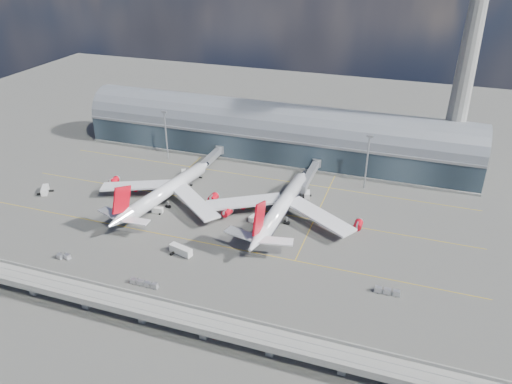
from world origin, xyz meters
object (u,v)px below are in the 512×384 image
(control_tower, at_px, (466,67))
(cargo_train_0, at_px, (64,256))
(service_truck_3, at_px, (254,218))
(cargo_train_2, at_px, (387,291))
(service_truck_4, at_px, (307,195))
(service_truck_2, at_px, (181,250))
(floodlight_mast_right, at_px, (367,161))
(airliner_left, at_px, (164,192))
(cargo_train_1, at_px, (144,283))
(airliner_right, at_px, (281,208))
(service_truck_0, at_px, (45,190))
(service_truck_5, at_px, (184,174))
(service_truck_1, at_px, (158,210))
(floodlight_mast_left, at_px, (166,134))

(control_tower, xyz_separation_m, cargo_train_0, (-128.65, -118.80, -50.71))
(service_truck_3, bearing_deg, cargo_train_2, -8.71)
(service_truck_3, relative_size, service_truck_4, 1.04)
(control_tower, bearing_deg, service_truck_2, -131.30)
(control_tower, height_order, floodlight_mast_right, control_tower)
(airliner_left, bearing_deg, service_truck_2, -43.67)
(cargo_train_1, xyz_separation_m, cargo_train_2, (76.42, 21.97, 0.08))
(control_tower, height_order, airliner_left, control_tower)
(airliner_right, distance_m, service_truck_0, 106.77)
(service_truck_3, height_order, service_truck_5, service_truck_5)
(service_truck_1, height_order, cargo_train_0, service_truck_1)
(service_truck_0, relative_size, service_truck_4, 1.42)
(control_tower, distance_m, service_truck_0, 193.36)
(airliner_left, xyz_separation_m, service_truck_3, (40.70, -0.24, -4.51))
(control_tower, relative_size, service_truck_2, 10.94)
(service_truck_3, distance_m, service_truck_4, 30.18)
(floodlight_mast_left, xyz_separation_m, cargo_train_0, (6.35, -90.80, -12.70))
(service_truck_4, height_order, cargo_train_1, service_truck_4)
(cargo_train_0, bearing_deg, service_truck_0, 59.57)
(floodlight_mast_left, xyz_separation_m, floodlight_mast_right, (100.00, 0.00, 0.00))
(service_truck_2, distance_m, service_truck_4, 65.72)
(control_tower, relative_size, service_truck_1, 21.73)
(cargo_train_2, bearing_deg, airliner_right, 53.98)
(cargo_train_0, bearing_deg, service_truck_1, -7.99)
(airliner_left, relative_size, service_truck_5, 11.22)
(service_truck_4, bearing_deg, airliner_left, -169.38)
(service_truck_2, height_order, service_truck_4, service_truck_2)
(service_truck_1, distance_m, cargo_train_2, 98.18)
(service_truck_4, relative_size, cargo_train_1, 0.52)
(airliner_left, bearing_deg, floodlight_mast_left, 125.82)
(service_truck_1, height_order, service_truck_2, service_truck_2)
(airliner_left, distance_m, service_truck_5, 28.28)
(service_truck_2, bearing_deg, airliner_left, 51.98)
(service_truck_1, distance_m, cargo_train_0, 42.87)
(control_tower, xyz_separation_m, service_truck_1, (-112.81, -78.96, -50.32))
(cargo_train_0, height_order, cargo_train_2, cargo_train_2)
(service_truck_0, xyz_separation_m, service_truck_1, (56.05, 0.84, -0.27))
(floodlight_mast_right, xyz_separation_m, service_truck_5, (-83.18, -15.72, -12.25))
(control_tower, height_order, floodlight_mast_left, control_tower)
(service_truck_1, height_order, cargo_train_2, service_truck_1)
(control_tower, relative_size, service_truck_0, 13.61)
(control_tower, xyz_separation_m, cargo_train_1, (-93.53, -122.88, -50.74))
(floodlight_mast_right, relative_size, service_truck_4, 4.81)
(service_truck_0, relative_size, service_truck_2, 0.80)
(control_tower, bearing_deg, service_truck_1, -145.01)
(airliner_right, bearing_deg, floodlight_mast_left, 153.15)
(service_truck_5, height_order, cargo_train_2, service_truck_5)
(airliner_left, bearing_deg, cargo_train_2, -7.57)
(airliner_right, bearing_deg, cargo_train_1, -117.10)
(cargo_train_1, bearing_deg, cargo_train_2, -74.46)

